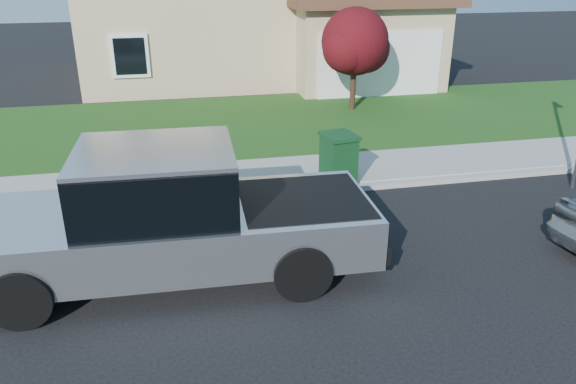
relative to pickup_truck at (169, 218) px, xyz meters
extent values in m
plane|color=black|center=(1.12, -0.12, -1.02)|extent=(80.00, 80.00, 0.00)
cube|color=gray|center=(2.12, 2.78, -0.96)|extent=(40.00, 0.20, 0.12)
cube|color=gray|center=(2.12, 3.88, -0.94)|extent=(40.00, 2.00, 0.15)
cube|color=#113D14|center=(2.12, 8.38, -0.97)|extent=(40.00, 7.00, 0.10)
cube|color=tan|center=(7.62, 13.88, 0.58)|extent=(5.50, 6.00, 3.20)
cube|color=white|center=(7.62, 10.86, 0.23)|extent=(4.60, 0.12, 2.30)
cube|color=black|center=(-1.08, 12.33, 0.58)|extent=(1.30, 0.10, 1.50)
cylinder|color=black|center=(-2.09, -0.97, -0.56)|extent=(0.91, 0.37, 0.90)
cylinder|color=black|center=(-2.02, 1.11, -0.56)|extent=(0.91, 0.37, 0.90)
cylinder|color=black|center=(1.92, -1.10, -0.56)|extent=(0.91, 0.37, 0.90)
cylinder|color=black|center=(1.98, 0.97, -0.56)|extent=(0.91, 0.37, 0.90)
cube|color=silver|center=(0.03, 0.00, -0.24)|extent=(6.51, 2.47, 0.81)
cube|color=black|center=(-0.14, 0.00, 0.62)|extent=(2.44, 2.18, 0.96)
cube|color=silver|center=(-0.14, 0.00, 1.12)|extent=(2.44, 2.18, 0.09)
cube|color=black|center=(2.18, -0.07, 0.15)|extent=(2.09, 1.99, 0.07)
cube|color=black|center=(3.28, -0.11, -0.45)|extent=(0.21, 2.15, 0.28)
cube|color=black|center=(-1.00, 1.25, 0.51)|extent=(0.14, 0.25, 0.20)
imported|color=#EAA280|center=(-0.43, 1.43, -0.27)|extent=(0.62, 0.48, 1.50)
cylinder|color=tan|center=(-0.43, 1.43, 0.50)|extent=(0.40, 0.40, 0.04)
cylinder|color=tan|center=(-0.43, 1.43, 0.56)|extent=(0.20, 0.20, 0.14)
cylinder|color=black|center=(6.11, 9.30, -0.17)|extent=(0.19, 0.19, 1.50)
sphere|color=#4B1014|center=(6.11, 9.30, 1.28)|extent=(2.15, 2.15, 2.15)
sphere|color=#4B1014|center=(6.58, 9.58, 1.00)|extent=(1.59, 1.59, 1.59)
sphere|color=#4B1014|center=(5.74, 9.02, 1.10)|extent=(1.50, 1.50, 1.50)
cube|color=#0F3718|center=(3.72, 2.98, -0.35)|extent=(0.73, 0.81, 1.03)
cube|color=#0F3718|center=(3.72, 2.98, 0.21)|extent=(0.80, 0.89, 0.08)
camera|label=1|loc=(0.18, -8.24, 3.85)|focal=35.00mm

